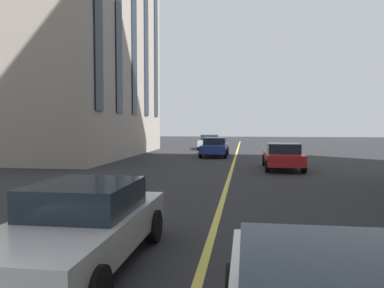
# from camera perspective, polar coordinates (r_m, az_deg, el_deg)

# --- Properties ---
(lane_centre_line) EXTENTS (80.00, 0.16, 0.01)m
(lane_centre_line) POSITION_cam_1_polar(r_m,az_deg,el_deg) (11.80, 4.81, -8.43)
(lane_centre_line) COLOR #D8C64C
(lane_centre_line) RESTS_ON ground_plane
(car_silver_parked_b) EXTENTS (4.40, 1.95, 1.37)m
(car_silver_parked_b) POSITION_cam_1_polar(r_m,az_deg,el_deg) (6.47, -16.73, -11.81)
(car_silver_parked_b) COLOR #B7BABF
(car_silver_parked_b) RESTS_ON ground_plane
(car_blue_mid) EXTENTS (4.40, 1.95, 1.37)m
(car_blue_mid) POSITION_cam_1_polar(r_m,az_deg,el_deg) (27.21, 3.53, -0.43)
(car_blue_mid) COLOR navy
(car_blue_mid) RESTS_ON ground_plane
(car_silver_trailing) EXTENTS (4.40, 1.95, 1.37)m
(car_silver_trailing) POSITION_cam_1_polar(r_m,az_deg,el_deg) (35.05, 2.76, 0.35)
(car_silver_trailing) COLOR #B7BABF
(car_silver_trailing) RESTS_ON ground_plane
(car_red_oncoming) EXTENTS (4.40, 1.95, 1.37)m
(car_red_oncoming) POSITION_cam_1_polar(r_m,az_deg,el_deg) (19.90, 13.86, -1.79)
(car_red_oncoming) COLOR #B21E1E
(car_red_oncoming) RESTS_ON ground_plane
(building_left_far) EXTENTS (16.76, 9.52, 22.22)m
(building_left_far) POSITION_cam_1_polar(r_m,az_deg,el_deg) (30.75, -18.00, 19.45)
(building_left_far) COLOR #A89E8E
(building_left_far) RESTS_ON ground_plane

